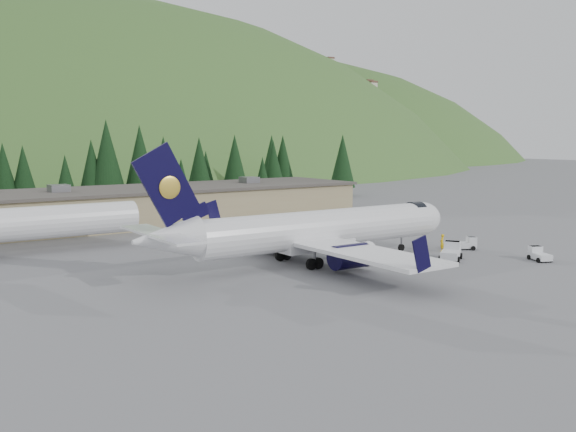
# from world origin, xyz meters

# --- Properties ---
(ground) EXTENTS (600.00, 600.00, 0.00)m
(ground) POSITION_xyz_m (0.00, 0.00, 0.00)
(ground) COLOR slate
(airliner) EXTENTS (35.98, 33.69, 11.98)m
(airliner) POSITION_xyz_m (-1.05, 0.02, 3.19)
(airliner) COLOR white
(airliner) RESTS_ON ground
(second_airliner) EXTENTS (27.50, 11.00, 10.05)m
(second_airliner) POSITION_xyz_m (-24.92, 22.00, 3.32)
(second_airliner) COLOR white
(second_airliner) RESTS_ON ground
(baggage_tug_a) EXTENTS (3.71, 3.26, 1.78)m
(baggage_tug_a) POSITION_xyz_m (11.31, -6.76, 0.80)
(baggage_tug_a) COLOR silver
(baggage_tug_a) RESTS_ON ground
(baggage_tug_b) EXTENTS (2.97, 2.62, 1.43)m
(baggage_tug_b) POSITION_xyz_m (17.36, -3.64, 0.64)
(baggage_tug_b) COLOR silver
(baggage_tug_b) RESTS_ON ground
(baggage_tug_c) EXTENTS (2.35, 2.88, 1.37)m
(baggage_tug_c) POSITION_xyz_m (18.22, -12.14, 0.61)
(baggage_tug_c) COLOR silver
(baggage_tug_c) RESTS_ON ground
(terminal_building) EXTENTS (71.00, 17.00, 6.10)m
(terminal_building) POSITION_xyz_m (-5.01, 38.00, 2.62)
(terminal_building) COLOR #95845B
(terminal_building) RESTS_ON ground
(ramp_worker) EXTENTS (0.81, 0.69, 1.89)m
(ramp_worker) POSITION_xyz_m (14.31, -2.90, 0.94)
(ramp_worker) COLOR yellow
(ramp_worker) RESTS_ON ground
(tree_line) EXTENTS (113.08, 18.54, 14.29)m
(tree_line) POSITION_xyz_m (-2.03, 60.85, 7.07)
(tree_line) COLOR black
(tree_line) RESTS_ON ground
(hills) EXTENTS (614.00, 330.00, 300.00)m
(hills) POSITION_xyz_m (53.34, 207.38, -82.80)
(hills) COLOR #2E501C
(hills) RESTS_ON ground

